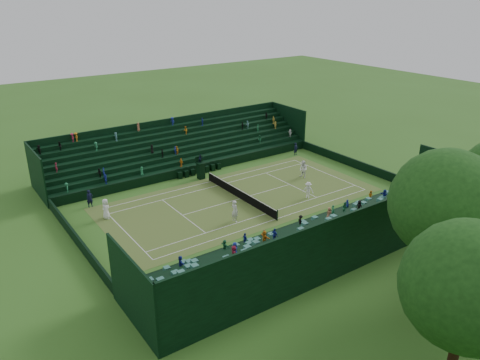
{
  "coord_description": "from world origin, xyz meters",
  "views": [
    {
      "loc": [
        34.38,
        -23.97,
        18.92
      ],
      "look_at": [
        0.0,
        0.0,
        2.0
      ],
      "focal_mm": 35.0,
      "sensor_mm": 36.0,
      "label": 1
    }
  ],
  "objects_px": {
    "player_far_west": "(303,169)",
    "player_far_east": "(308,190)",
    "umpire_chair": "(201,168)",
    "player_near_west": "(106,209)",
    "player_near_east": "(235,211)",
    "tennis_net": "(240,194)"
  },
  "relations": [
    {
      "from": "player_near_west",
      "to": "player_far_west",
      "type": "distance_m",
      "value": 21.32
    },
    {
      "from": "umpire_chair",
      "to": "player_near_west",
      "type": "height_order",
      "value": "umpire_chair"
    },
    {
      "from": "tennis_net",
      "to": "player_near_west",
      "type": "bearing_deg",
      "value": -105.37
    },
    {
      "from": "tennis_net",
      "to": "player_far_west",
      "type": "distance_m",
      "value": 8.94
    },
    {
      "from": "tennis_net",
      "to": "player_near_east",
      "type": "xyz_separation_m",
      "value": [
        3.71,
        -3.16,
        0.48
      ]
    },
    {
      "from": "player_near_east",
      "to": "player_far_east",
      "type": "distance_m",
      "value": 8.76
    },
    {
      "from": "player_near_east",
      "to": "tennis_net",
      "type": "bearing_deg",
      "value": -51.2
    },
    {
      "from": "player_near_west",
      "to": "player_far_west",
      "type": "bearing_deg",
      "value": -76.98
    },
    {
      "from": "player_far_east",
      "to": "player_far_west",
      "type": "bearing_deg",
      "value": 104.1
    },
    {
      "from": "tennis_net",
      "to": "player_near_west",
      "type": "distance_m",
      "value": 12.71
    },
    {
      "from": "umpire_chair",
      "to": "player_far_west",
      "type": "xyz_separation_m",
      "value": [
        6.17,
        9.3,
        -0.2
      ]
    },
    {
      "from": "tennis_net",
      "to": "player_far_east",
      "type": "relative_size",
      "value": 6.87
    },
    {
      "from": "tennis_net",
      "to": "player_far_west",
      "type": "height_order",
      "value": "player_far_west"
    },
    {
      "from": "umpire_chair",
      "to": "player_far_west",
      "type": "distance_m",
      "value": 11.16
    },
    {
      "from": "tennis_net",
      "to": "player_near_east",
      "type": "height_order",
      "value": "player_near_east"
    },
    {
      "from": "player_near_west",
      "to": "player_far_east",
      "type": "xyz_separation_m",
      "value": [
        7.03,
        17.85,
        -0.09
      ]
    },
    {
      "from": "player_far_west",
      "to": "player_far_east",
      "type": "distance_m",
      "value": 5.47
    },
    {
      "from": "player_near_east",
      "to": "player_far_west",
      "type": "xyz_separation_m",
      "value": [
        -4.41,
        12.06,
        -0.04
      ]
    },
    {
      "from": "umpire_chair",
      "to": "player_far_east",
      "type": "relative_size",
      "value": 1.61
    },
    {
      "from": "tennis_net",
      "to": "player_near_east",
      "type": "relative_size",
      "value": 5.78
    },
    {
      "from": "umpire_chair",
      "to": "player_far_west",
      "type": "height_order",
      "value": "umpire_chair"
    },
    {
      "from": "umpire_chair",
      "to": "player_near_east",
      "type": "xyz_separation_m",
      "value": [
        10.58,
        -2.76,
        -0.16
      ]
    }
  ]
}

